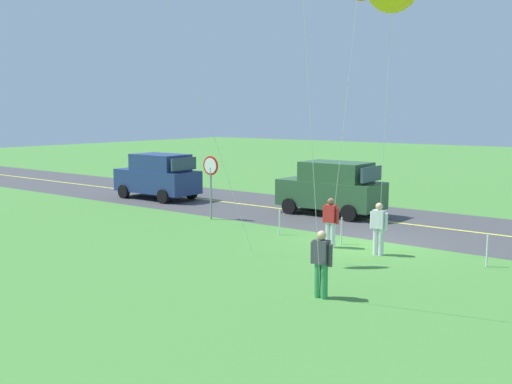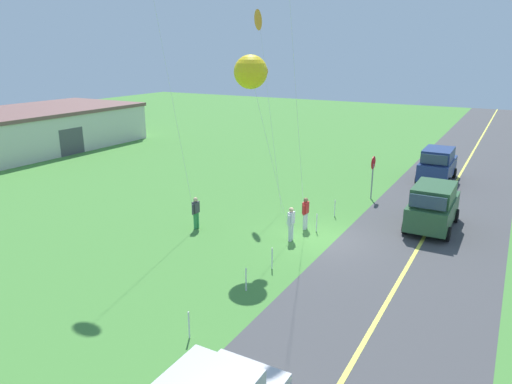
{
  "view_description": "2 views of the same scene",
  "coord_description": "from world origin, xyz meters",
  "views": [
    {
      "loc": [
        -8.95,
        17.64,
        4.31
      ],
      "look_at": [
        1.83,
        3.83,
        1.97
      ],
      "focal_mm": 42.19,
      "sensor_mm": 36.0,
      "label": 1
    },
    {
      "loc": [
        -19.2,
        -7.13,
        8.38
      ],
      "look_at": [
        0.99,
        4.2,
        1.41
      ],
      "focal_mm": 32.98,
      "sensor_mm": 36.0,
      "label": 2
    }
  ],
  "objects": [
    {
      "name": "fence_post_3",
      "position": [
        0.72,
        0.7,
        0.45
      ],
      "size": [
        0.05,
        0.05,
        0.9
      ],
      "primitive_type": "cylinder",
      "color": "silver",
      "rests_on": "ground"
    },
    {
      "name": "person_child_watcher",
      "position": [
        0.77,
        1.32,
        0.86
      ],
      "size": [
        0.58,
        0.22,
        1.6
      ],
      "rotation": [
        0.0,
        0.0,
        2.39
      ],
      "color": "silver",
      "rests_on": "ground"
    },
    {
      "name": "road_centre_stripe",
      "position": [
        0.0,
        -4.0,
        0.01
      ],
      "size": [
        120.0,
        0.16,
        0.0
      ],
      "primitive_type": "cube",
      "color": "#E5E04C",
      "rests_on": "asphalt_road"
    },
    {
      "name": "fence_post_2",
      "position": [
        -3.93,
        0.7,
        0.45
      ],
      "size": [
        0.05,
        0.05,
        0.9
      ],
      "primitive_type": "cylinder",
      "color": "silver",
      "rests_on": "ground"
    },
    {
      "name": "car_parked_east_near",
      "position": [
        13.17,
        -2.79,
        1.15
      ],
      "size": [
        4.4,
        2.12,
        2.24
      ],
      "color": "navy",
      "rests_on": "ground"
    },
    {
      "name": "person_adult_companion",
      "position": [
        -1.78,
        6.0,
        0.86
      ],
      "size": [
        0.58,
        0.22,
        1.6
      ],
      "rotation": [
        0.0,
        0.0,
        1.92
      ],
      "color": "#338C4C",
      "rests_on": "ground"
    },
    {
      "name": "car_suv_foreground",
      "position": [
        3.92,
        -4.04,
        1.15
      ],
      "size": [
        4.4,
        2.12,
        2.24
      ],
      "color": "#2D5633",
      "rests_on": "ground"
    },
    {
      "name": "person_adult_near",
      "position": [
        -0.9,
        1.3,
        0.86
      ],
      "size": [
        0.58,
        0.22,
        1.6
      ],
      "rotation": [
        0.0,
        0.0,
        0.52
      ],
      "color": "silver",
      "rests_on": "ground"
    },
    {
      "name": "ground_plane",
      "position": [
        0.0,
        0.0,
        -0.05
      ],
      "size": [
        120.0,
        120.0,
        0.1
      ],
      "primitive_type": "cube",
      "color": "#478438"
    },
    {
      "name": "stop_sign",
      "position": [
        7.2,
        -0.1,
        1.8
      ],
      "size": [
        0.76,
        0.08,
        2.56
      ],
      "color": "gray",
      "rests_on": "ground"
    },
    {
      "name": "fence_post_4",
      "position": [
        3.22,
        0.7,
        0.45
      ],
      "size": [
        0.05,
        0.05,
        0.9
      ],
      "primitive_type": "cylinder",
      "color": "silver",
      "rests_on": "ground"
    },
    {
      "name": "asphalt_road",
      "position": [
        0.0,
        -4.0,
        0.0
      ],
      "size": [
        120.0,
        7.0,
        0.0
      ],
      "primitive_type": "cube",
      "color": "#424244",
      "rests_on": "ground"
    }
  ]
}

